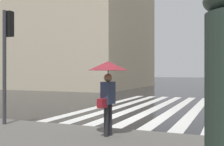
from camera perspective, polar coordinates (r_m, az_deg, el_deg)
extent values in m
plane|color=black|center=(11.74, 3.30, -9.05)|extent=(220.00, 220.00, 0.00)
cube|color=silver|center=(15.05, 20.80, -7.04)|extent=(13.00, 0.50, 0.01)
cube|color=silver|center=(15.12, 16.98, -7.00)|extent=(13.00, 0.50, 0.01)
cube|color=silver|center=(15.25, 13.21, -6.94)|extent=(13.00, 0.50, 0.01)
cube|color=silver|center=(15.45, 9.53, -6.85)|extent=(13.00, 0.50, 0.01)
cube|color=silver|center=(15.71, 5.95, -6.74)|extent=(13.00, 0.50, 0.01)
cube|color=silver|center=(16.03, 2.51, -6.60)|extent=(13.00, 0.50, 0.01)
cube|color=silver|center=(16.40, -0.79, -6.45)|extent=(13.00, 0.50, 0.01)
cube|color=beige|center=(40.43, -13.81, 9.64)|extent=(17.06, 27.16, 17.22)
cylinder|color=#333338|center=(9.89, -21.18, 1.11)|extent=(0.12, 0.12, 3.78)
cube|color=black|center=(10.15, -20.46, 9.39)|extent=(0.22, 0.30, 0.85)
sphere|color=red|center=(10.29, -20.00, 10.85)|extent=(0.17, 0.17, 0.17)
sphere|color=orange|center=(10.24, -20.00, 9.31)|extent=(0.17, 0.17, 0.17)
sphere|color=green|center=(10.20, -20.00, 7.76)|extent=(0.17, 0.17, 0.17)
cube|color=#2D3851|center=(7.52, -0.82, -4.10)|extent=(0.43, 0.30, 0.60)
sphere|color=#936B4C|center=(7.50, -0.82, -0.97)|extent=(0.22, 0.22, 0.22)
cylinder|color=#232328|center=(7.68, -0.46, -9.50)|extent=(0.13, 0.13, 0.86)
cylinder|color=#232328|center=(7.53, -1.19, -9.69)|extent=(0.13, 0.13, 0.86)
cube|color=maroon|center=(7.31, -2.00, -6.19)|extent=(0.30, 0.20, 0.24)
cone|color=maroon|center=(7.50, -0.82, 1.49)|extent=(1.09, 1.09, 0.25)
cylinder|color=#4C4C51|center=(7.51, -0.82, -2.54)|extent=(0.02, 0.02, 0.81)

